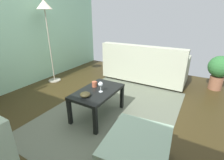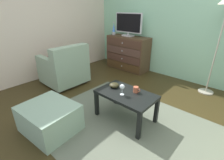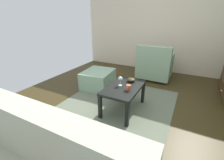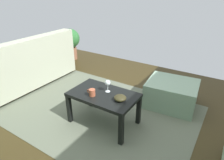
# 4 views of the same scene
# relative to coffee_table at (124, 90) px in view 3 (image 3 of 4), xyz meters

# --- Properties ---
(ground_plane) EXTENTS (5.44, 4.61, 0.05)m
(ground_plane) POSITION_rel_coffee_table_xyz_m (-0.01, 0.04, -0.40)
(ground_plane) COLOR #362C14
(wall_plain_left) EXTENTS (0.12, 4.61, 2.65)m
(wall_plain_left) POSITION_rel_coffee_table_xyz_m (-2.49, 0.04, 0.95)
(wall_plain_left) COLOR beige
(wall_plain_left) RESTS_ON ground_plane
(area_rug) EXTENTS (2.60, 1.90, 0.01)m
(area_rug) POSITION_rel_coffee_table_xyz_m (0.19, -0.16, -0.37)
(area_rug) COLOR #5E6554
(area_rug) RESTS_ON ground_plane
(coffee_table) EXTENTS (0.83, 0.51, 0.44)m
(coffee_table) POSITION_rel_coffee_table_xyz_m (0.00, 0.00, 0.00)
(coffee_table) COLOR black
(coffee_table) RESTS_ON ground_plane
(wine_glass) EXTENTS (0.07, 0.07, 0.16)m
(wine_glass) POSITION_rel_coffee_table_xyz_m (-0.02, -0.07, 0.18)
(wine_glass) COLOR silver
(wine_glass) RESTS_ON coffee_table
(mug) EXTENTS (0.11, 0.08, 0.08)m
(mug) POSITION_rel_coffee_table_xyz_m (0.09, 0.11, 0.10)
(mug) COLOR #AE573A
(mug) RESTS_ON coffee_table
(bowl_decorative) EXTENTS (0.15, 0.15, 0.07)m
(bowl_decorative) POSITION_rel_coffee_table_xyz_m (-0.25, 0.03, 0.09)
(bowl_decorative) COLOR #312C17
(bowl_decorative) RESTS_ON coffee_table
(armchair) EXTENTS (0.80, 0.81, 0.87)m
(armchair) POSITION_rel_coffee_table_xyz_m (-1.73, 0.11, -0.02)
(armchair) COLOR #332319
(armchair) RESTS_ON ground_plane
(ottoman) EXTENTS (0.75, 0.66, 0.38)m
(ottoman) POSITION_rel_coffee_table_xyz_m (-0.60, -0.88, -0.19)
(ottoman) COLOR #87A58C
(ottoman) RESTS_ON ground_plane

